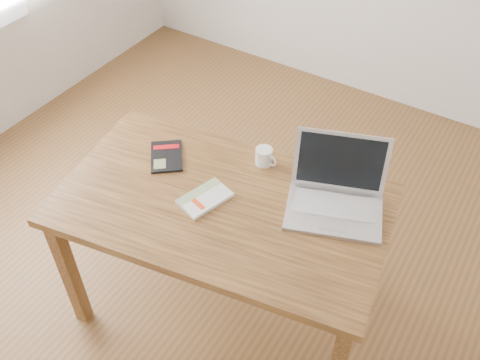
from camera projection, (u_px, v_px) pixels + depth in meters
The scene contains 6 objects.
room at pixel (209, 47), 1.89m from camera, with size 4.04×4.04×2.70m.
desk at pixel (222, 217), 2.24m from camera, with size 1.46×0.98×0.75m.
white_guidebook at pixel (205, 198), 2.18m from camera, with size 0.18×0.24×0.02m.
black_guidebook at pixel (167, 156), 2.37m from camera, with size 0.24×0.25×0.01m.
laptop at pixel (336, 194), 2.13m from camera, with size 0.47×0.44×0.26m.
coffee_mug at pixel (264, 156), 2.32m from camera, with size 0.11×0.07×0.08m.
Camera 1 is at (0.92, -1.37, 2.33)m, focal length 40.00 mm.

